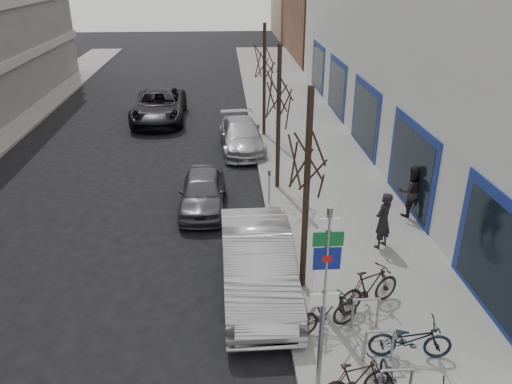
{
  "coord_description": "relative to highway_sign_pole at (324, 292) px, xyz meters",
  "views": [
    {
      "loc": [
        0.65,
        -7.51,
        7.99
      ],
      "look_at": [
        1.49,
        5.49,
        2.0
      ],
      "focal_mm": 35.0,
      "sensor_mm": 36.0,
      "label": 1
    }
  ],
  "objects": [
    {
      "name": "sidewalk_east",
      "position": [
        2.1,
        10.01,
        -2.38
      ],
      "size": [
        5.0,
        70.0,
        0.15
      ],
      "primitive_type": "cube",
      "color": "slate",
      "rests_on": "ground"
    },
    {
      "name": "brick_building_far",
      "position": [
        10.6,
        40.01,
        1.54
      ],
      "size": [
        12.0,
        14.0,
        8.0
      ],
      "primitive_type": "cube",
      "color": "brown",
      "rests_on": "ground"
    },
    {
      "name": "highway_sign_pole",
      "position": [
        0.0,
        0.0,
        0.0
      ],
      "size": [
        0.55,
        0.1,
        4.2
      ],
      "color": "gray",
      "rests_on": "ground"
    },
    {
      "name": "bike_rack",
      "position": [
        1.4,
        0.61,
        -1.8
      ],
      "size": [
        0.66,
        2.26,
        0.83
      ],
      "color": "gray",
      "rests_on": "sidewalk_east"
    },
    {
      "name": "tree_near",
      "position": [
        0.2,
        3.51,
        1.65
      ],
      "size": [
        1.8,
        1.8,
        5.5
      ],
      "color": "black",
      "rests_on": "ground"
    },
    {
      "name": "tree_mid",
      "position": [
        0.2,
        10.01,
        1.65
      ],
      "size": [
        1.8,
        1.8,
        5.5
      ],
      "color": "black",
      "rests_on": "ground"
    },
    {
      "name": "tree_far",
      "position": [
        0.2,
        16.51,
        1.65
      ],
      "size": [
        1.8,
        1.8,
        5.5
      ],
      "color": "black",
      "rests_on": "ground"
    },
    {
      "name": "meter_front",
      "position": [
        -0.25,
        3.01,
        -1.54
      ],
      "size": [
        0.1,
        0.08,
        1.27
      ],
      "color": "gray",
      "rests_on": "sidewalk_east"
    },
    {
      "name": "meter_mid",
      "position": [
        -0.25,
        8.51,
        -1.54
      ],
      "size": [
        0.1,
        0.08,
        1.27
      ],
      "color": "gray",
      "rests_on": "sidewalk_east"
    },
    {
      "name": "meter_back",
      "position": [
        -0.25,
        14.01,
        -1.54
      ],
      "size": [
        0.1,
        0.08,
        1.27
      ],
      "color": "gray",
      "rests_on": "sidewalk_east"
    },
    {
      "name": "bike_near_left",
      "position": [
        1.35,
        -0.51,
        -1.83
      ],
      "size": [
        0.51,
        1.58,
        0.96
      ],
      "primitive_type": "imported",
      "rotation": [
        0.0,
        0.0,
        -0.02
      ],
      "color": "black",
      "rests_on": "sidewalk_east"
    },
    {
      "name": "bike_near_right",
      "position": [
        0.64,
        -0.38,
        -1.82
      ],
      "size": [
        1.67,
        0.85,
        0.97
      ],
      "primitive_type": "imported",
      "rotation": [
        0.0,
        0.0,
        1.81
      ],
      "color": "black",
      "rests_on": "sidewalk_east"
    },
    {
      "name": "bike_mid_curb",
      "position": [
        2.12,
        0.7,
        -1.76
      ],
      "size": [
        1.85,
        0.73,
        1.1
      ],
      "primitive_type": "imported",
      "rotation": [
        0.0,
        0.0,
        1.47
      ],
      "color": "black",
      "rests_on": "sidewalk_east"
    },
    {
      "name": "bike_mid_inner",
      "position": [
        0.45,
        1.66,
        -1.78
      ],
      "size": [
        1.8,
        1.04,
        1.05
      ],
      "primitive_type": "imported",
      "rotation": [
        0.0,
        0.0,
        1.9
      ],
      "color": "black",
      "rests_on": "sidewalk_east"
    },
    {
      "name": "bike_far_inner",
      "position": [
        1.68,
        2.46,
        -1.74
      ],
      "size": [
        1.93,
        1.31,
        1.14
      ],
      "primitive_type": "imported",
      "rotation": [
        0.0,
        0.0,
        2.01
      ],
      "color": "black",
      "rests_on": "sidewalk_east"
    },
    {
      "name": "parked_car_front",
      "position": [
        -1.0,
        3.5,
        -1.6
      ],
      "size": [
        1.9,
        5.23,
        1.71
      ],
      "primitive_type": "imported",
      "rotation": [
        0.0,
        0.0,
        0.02
      ],
      "color": "#BAB9BF",
      "rests_on": "ground"
    },
    {
      "name": "parked_car_mid",
      "position": [
        -2.6,
        8.58,
        -1.8
      ],
      "size": [
        1.66,
        3.92,
        1.32
      ],
      "primitive_type": "imported",
      "rotation": [
        0.0,
        0.0,
        -0.03
      ],
      "color": "#4B4B50",
      "rests_on": "ground"
    },
    {
      "name": "parked_car_back",
      "position": [
        -1.0,
        14.67,
        -1.78
      ],
      "size": [
        2.22,
        4.82,
        1.36
      ],
      "primitive_type": "imported",
      "rotation": [
        0.0,
        0.0,
        0.07
      ],
      "color": "#ADADB2",
      "rests_on": "ground"
    },
    {
      "name": "lane_car",
      "position": [
        -5.36,
        19.79,
        -1.63
      ],
      "size": [
        2.86,
        6.02,
        1.66
      ],
      "primitive_type": "imported",
      "rotation": [
        0.0,
        0.0,
        0.02
      ],
      "color": "black",
      "rests_on": "ground"
    },
    {
      "name": "pedestrian_near",
      "position": [
        2.87,
        5.33,
        -1.42
      ],
      "size": [
        0.77,
        0.74,
        1.78
      ],
      "primitive_type": "imported",
      "rotation": [
        0.0,
        0.0,
        3.84
      ],
      "color": "black",
      "rests_on": "sidewalk_east"
    },
    {
      "name": "pedestrian_far",
      "position": [
        4.4,
        7.3,
        -1.4
      ],
      "size": [
        0.68,
        0.48,
        1.82
      ],
      "primitive_type": "imported",
      "rotation": [
        0.0,
        0.0,
        3.17
      ],
      "color": "black",
      "rests_on": "sidewalk_east"
    }
  ]
}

